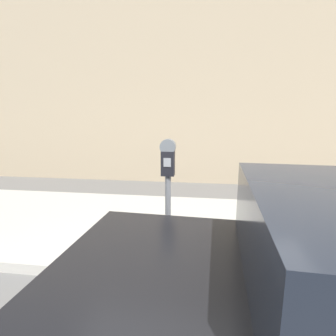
{
  "coord_description": "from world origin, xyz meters",
  "views": [
    {
      "loc": [
        0.15,
        -1.74,
        1.88
      ],
      "look_at": [
        -0.25,
        1.21,
        1.26
      ],
      "focal_mm": 28.0,
      "sensor_mm": 36.0,
      "label": 1
    }
  ],
  "objects": [
    {
      "name": "building_facade",
      "position": [
        0.0,
        5.48,
        3.16
      ],
      "size": [
        24.0,
        0.3,
        6.32
      ],
      "color": "tan",
      "rests_on": "ground_plane"
    },
    {
      "name": "sidewalk",
      "position": [
        0.0,
        2.2,
        0.07
      ],
      "size": [
        24.0,
        2.8,
        0.14
      ],
      "color": "#BCB7AD",
      "rests_on": "ground_plane"
    },
    {
      "name": "parking_meter",
      "position": [
        -0.25,
        1.21,
        1.13
      ],
      "size": [
        0.18,
        0.14,
        1.46
      ],
      "color": "slate",
      "rests_on": "sidewalk"
    }
  ]
}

